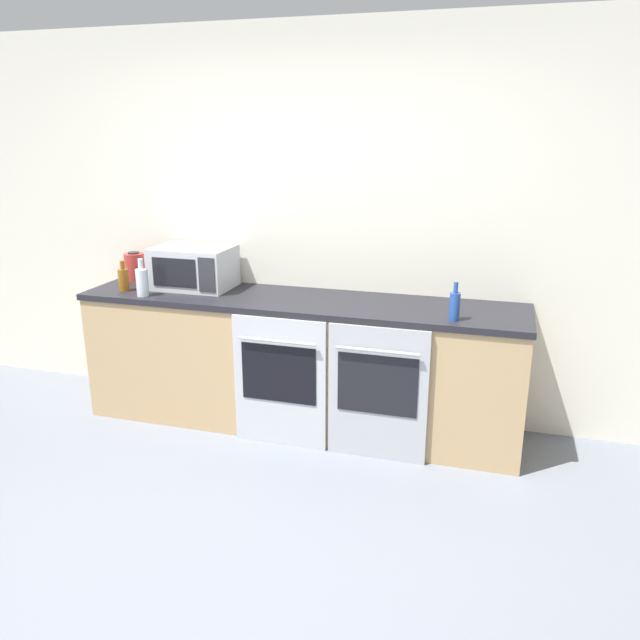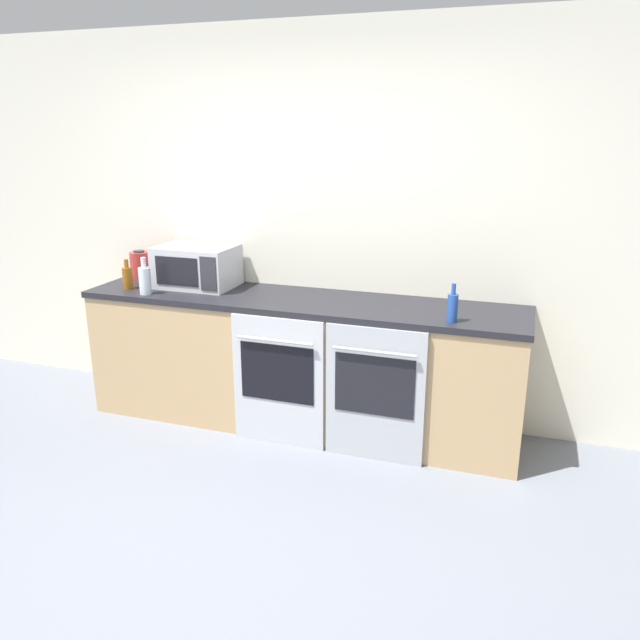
{
  "view_description": "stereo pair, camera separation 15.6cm",
  "coord_description": "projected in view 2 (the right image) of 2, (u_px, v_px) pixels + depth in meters",
  "views": [
    {
      "loc": [
        1.23,
        -2.09,
        1.94
      ],
      "look_at": [
        0.14,
        1.61,
        0.75
      ],
      "focal_mm": 35.0,
      "sensor_mm": 36.0,
      "label": 1
    },
    {
      "loc": [
        1.38,
        -2.05,
        1.94
      ],
      "look_at": [
        0.14,
        1.61,
        0.75
      ],
      "focal_mm": 35.0,
      "sensor_mm": 36.0,
      "label": 2
    }
  ],
  "objects": [
    {
      "name": "microwave",
      "position": [
        197.0,
        266.0,
        4.31
      ],
      "size": [
        0.53,
        0.38,
        0.28
      ],
      "color": "#B7BABF",
      "rests_on": "counter_back"
    },
    {
      "name": "oven_left",
      "position": [
        278.0,
        381.0,
        3.89
      ],
      "size": [
        0.6,
        0.06,
        0.84
      ],
      "color": "#B7BABF",
      "rests_on": "ground_plane"
    },
    {
      "name": "ground_plane",
      "position": [
        178.0,
        572.0,
        2.85
      ],
      "size": [
        16.0,
        16.0,
        0.0
      ],
      "primitive_type": "plane",
      "color": "slate"
    },
    {
      "name": "kettle",
      "position": [
        140.0,
        265.0,
        4.56
      ],
      "size": [
        0.14,
        0.14,
        0.21
      ],
      "color": "#B2332D",
      "rests_on": "counter_back"
    },
    {
      "name": "bottle_amber",
      "position": [
        127.0,
        277.0,
        4.26
      ],
      "size": [
        0.07,
        0.07,
        0.21
      ],
      "color": "#8C5114",
      "rests_on": "counter_back"
    },
    {
      "name": "wall_back",
      "position": [
        316.0,
        227.0,
        4.22
      ],
      "size": [
        10.0,
        0.06,
        2.6
      ],
      "color": "silver",
      "rests_on": "ground_plane"
    },
    {
      "name": "bottle_blue",
      "position": [
        453.0,
        307.0,
        3.52
      ],
      "size": [
        0.06,
        0.06,
        0.23
      ],
      "color": "#234793",
      "rests_on": "counter_back"
    },
    {
      "name": "oven_right",
      "position": [
        375.0,
        394.0,
        3.7
      ],
      "size": [
        0.6,
        0.06,
        0.84
      ],
      "color": "#A8AAAF",
      "rests_on": "ground_plane"
    },
    {
      "name": "bottle_clear",
      "position": [
        145.0,
        280.0,
        4.12
      ],
      "size": [
        0.08,
        0.08,
        0.25
      ],
      "color": "silver",
      "rests_on": "counter_back"
    },
    {
      "name": "counter_back",
      "position": [
        300.0,
        362.0,
        4.17
      ],
      "size": [
        2.91,
        0.63,
        0.88
      ],
      "color": "tan",
      "rests_on": "ground_plane"
    }
  ]
}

